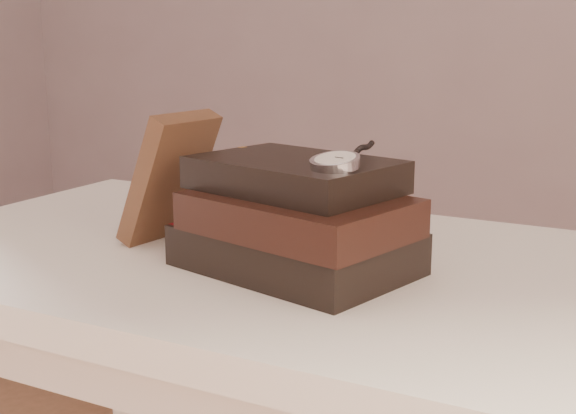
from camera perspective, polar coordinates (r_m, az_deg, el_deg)
The scene contains 5 objects.
table at distance 1.03m, azimuth -2.04°, elevation -8.16°, with size 1.00×0.60×0.75m.
book_stack at distance 0.91m, azimuth 0.63°, elevation -0.93°, with size 0.30×0.24×0.13m.
journal at distance 1.04m, azimuth -8.69°, elevation 2.16°, with size 0.03×0.11×0.18m, color #3C2317.
pocket_watch at distance 0.84m, azimuth 3.66°, elevation 3.44°, with size 0.07×0.16×0.02m.
eyeglasses at distance 1.03m, azimuth -0.02°, elevation 1.49°, with size 0.14×0.15×0.05m.
Camera 1 is at (0.48, -0.48, 1.03)m, focal length 48.44 mm.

